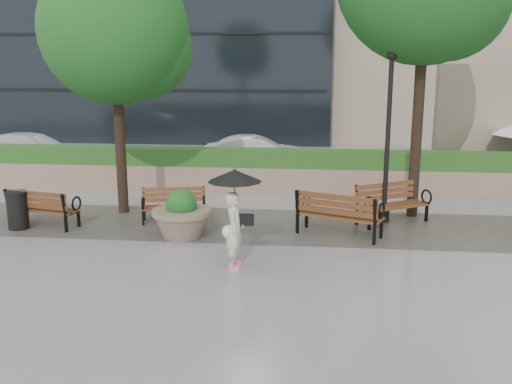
# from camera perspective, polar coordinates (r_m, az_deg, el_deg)

# --- Properties ---
(ground) EXTENTS (100.00, 100.00, 0.00)m
(ground) POSITION_cam_1_polar(r_m,az_deg,el_deg) (11.59, 4.24, -7.62)
(ground) COLOR gray
(ground) RESTS_ON ground
(cobble_strip) EXTENTS (28.00, 3.20, 0.01)m
(cobble_strip) POSITION_cam_1_polar(r_m,az_deg,el_deg) (14.44, 4.63, -3.45)
(cobble_strip) COLOR #383330
(cobble_strip) RESTS_ON ground
(hedge_wall) EXTENTS (24.00, 0.80, 1.35)m
(hedge_wall) POSITION_cam_1_polar(r_m,az_deg,el_deg) (18.18, 4.99, 2.08)
(hedge_wall) COLOR #957460
(hedge_wall) RESTS_ON ground
(asphalt_street) EXTENTS (40.00, 7.00, 0.00)m
(asphalt_street) POSITION_cam_1_polar(r_m,az_deg,el_deg) (22.23, 5.16, 2.31)
(asphalt_street) COLOR black
(asphalt_street) RESTS_ON ground
(bench_0) EXTENTS (1.90, 1.10, 0.96)m
(bench_0) POSITION_cam_1_polar(r_m,az_deg,el_deg) (15.28, -20.49, -2.23)
(bench_0) COLOR brown
(bench_0) RESTS_ON ground
(bench_1) EXTENTS (1.73, 0.99, 0.88)m
(bench_1) POSITION_cam_1_polar(r_m,az_deg,el_deg) (14.89, -8.19, -2.02)
(bench_1) COLOR brown
(bench_1) RESTS_ON ground
(bench_2) EXTENTS (2.14, 1.49, 1.07)m
(bench_2) POSITION_cam_1_polar(r_m,az_deg,el_deg) (13.68, 8.27, -3.10)
(bench_2) COLOR brown
(bench_2) RESTS_ON ground
(bench_3) EXTENTS (2.00, 1.62, 1.02)m
(bench_3) POSITION_cam_1_polar(r_m,az_deg,el_deg) (15.04, 13.44, -1.93)
(bench_3) COLOR brown
(bench_3) RESTS_ON ground
(planter_left) EXTENTS (1.40, 1.40, 1.17)m
(planter_left) POSITION_cam_1_polar(r_m,az_deg,el_deg) (13.52, -7.43, -2.66)
(planter_left) COLOR #7F6B56
(planter_left) RESTS_ON ground
(trash_bin) EXTENTS (0.54, 0.54, 0.90)m
(trash_bin) POSITION_cam_1_polar(r_m,az_deg,el_deg) (15.28, -22.73, -1.79)
(trash_bin) COLOR black
(trash_bin) RESTS_ON ground
(lamppost) EXTENTS (0.28, 0.28, 4.32)m
(lamppost) POSITION_cam_1_polar(r_m,az_deg,el_deg) (14.80, 12.99, 4.23)
(lamppost) COLOR black
(lamppost) RESTS_ON ground
(tree_0) EXTENTS (3.86, 3.84, 6.77)m
(tree_0) POSITION_cam_1_polar(r_m,az_deg,el_deg) (15.69, -13.33, 15.01)
(tree_0) COLOR black
(tree_0) RESTS_ON ground
(car_left) EXTENTS (4.89, 2.26, 1.38)m
(car_left) POSITION_cam_1_polar(r_m,az_deg,el_deg) (23.63, -21.43, 3.80)
(car_left) COLOR silver
(car_left) RESTS_ON ground
(car_right) EXTENTS (4.01, 1.55, 1.30)m
(car_right) POSITION_cam_1_polar(r_m,az_deg,el_deg) (21.83, -0.05, 3.90)
(car_right) COLOR silver
(car_right) RESTS_ON ground
(pedestrian) EXTENTS (1.08, 1.08, 1.99)m
(pedestrian) POSITION_cam_1_polar(r_m,az_deg,el_deg) (11.29, -2.15, -1.71)
(pedestrian) COLOR beige
(pedestrian) RESTS_ON ground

